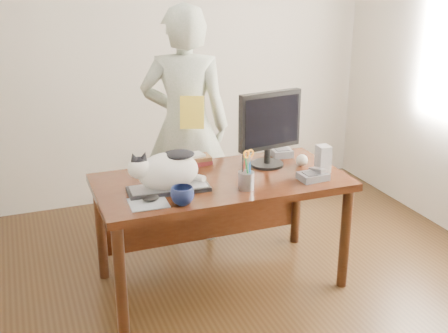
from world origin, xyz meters
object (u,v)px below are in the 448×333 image
mouse (151,198)px  person (186,127)px  desk (217,195)px  cat (166,170)px  pen_cup (246,178)px  baseball (302,160)px  monitor (270,125)px  phone (313,175)px  keyboard (169,189)px  calculator (280,151)px  book_stack (196,159)px  speaker (323,159)px  coffee_mug (182,196)px

mouse → person: size_ratio=0.06×
desk → cat: 0.51m
pen_cup → baseball: 0.57m
pen_cup → person: 0.97m
monitor → phone: 0.45m
keyboard → baseball: baseball is taller
desk → mouse: size_ratio=15.79×
baseball → cat: bearing=-173.5°
phone → calculator: size_ratio=0.92×
book_stack → calculator: (0.63, -0.03, -0.01)m
keyboard → speaker: bearing=0.5°
desk → phone: size_ratio=8.68×
cat → coffee_mug: bearing=-78.4°
desk → baseball: (0.60, -0.04, 0.19)m
desk → baseball: bearing=-4.3°
keyboard → speaker: size_ratio=2.79×
pen_cup → coffee_mug: 0.44m
monitor → pen_cup: bearing=-141.9°
cat → phone: (0.93, -0.14, -0.11)m
cat → speaker: bearing=0.6°
speaker → person: bearing=130.5°
cat → coffee_mug: (0.03, -0.22, -0.09)m
baseball → person: person is taller
book_stack → phone: bearing=-46.1°
cat → speaker: cat is taller
cat → pen_cup: cat is taller
mouse → phone: size_ratio=0.55×
keyboard → coffee_mug: size_ratio=3.77×
pen_cup → speaker: size_ratio=1.39×
keyboard → calculator: bearing=24.3°
coffee_mug → keyboard: bearing=94.9°
cat → person: (0.38, 0.82, 0.01)m
keyboard → speaker: (1.04, -0.04, 0.08)m
speaker → book_stack: (-0.73, 0.44, -0.06)m
speaker → calculator: 0.43m
monitor → calculator: size_ratio=2.56×
pen_cup → coffee_mug: (-0.43, -0.09, -0.02)m
cat → person: person is taller
keyboard → pen_cup: 0.47m
monitor → baseball: monitor is taller
keyboard → book_stack: size_ratio=2.38×
cat → coffee_mug: cat is taller
pen_cup → coffee_mug: bearing=-168.7°
mouse → baseball: 1.13m
book_stack → calculator: size_ratio=1.05×
keyboard → cat: cat is taller
pen_cup → cat: bearing=163.8°
mouse → calculator: (1.08, 0.49, 0.00)m
coffee_mug → pen_cup: bearing=11.3°
phone → calculator: (0.02, 0.51, -0.00)m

